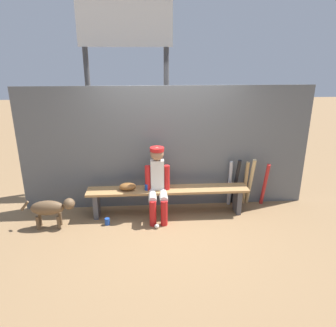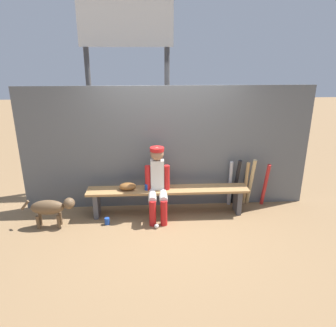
# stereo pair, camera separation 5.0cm
# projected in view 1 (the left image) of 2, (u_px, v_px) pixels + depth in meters

# --- Properties ---
(ground_plane) EXTENTS (30.00, 30.00, 0.00)m
(ground_plane) POSITION_uv_depth(u_px,v_px,m) (168.00, 213.00, 5.50)
(ground_plane) COLOR olive
(chainlink_fence) EXTENTS (5.01, 0.03, 2.14)m
(chainlink_fence) POSITION_uv_depth(u_px,v_px,m) (167.00, 149.00, 5.49)
(chainlink_fence) COLOR #595E63
(chainlink_fence) RESTS_ON ground_plane
(dugout_bench) EXTENTS (2.72, 0.36, 0.47)m
(dugout_bench) POSITION_uv_depth(u_px,v_px,m) (168.00, 194.00, 5.38)
(dugout_bench) COLOR #AD7F4C
(dugout_bench) RESTS_ON ground_plane
(player_seated) EXTENTS (0.41, 0.55, 1.20)m
(player_seated) POSITION_uv_depth(u_px,v_px,m) (158.00, 181.00, 5.17)
(player_seated) COLOR silver
(player_seated) RESTS_ON ground_plane
(baseball_glove) EXTENTS (0.28, 0.20, 0.12)m
(baseball_glove) POSITION_uv_depth(u_px,v_px,m) (128.00, 186.00, 5.28)
(baseball_glove) COLOR brown
(baseball_glove) RESTS_ON dugout_bench
(bat_aluminum_silver) EXTENTS (0.08, 0.13, 0.84)m
(bat_aluminum_silver) POSITION_uv_depth(u_px,v_px,m) (230.00, 183.00, 5.69)
(bat_aluminum_silver) COLOR #B7B7BC
(bat_aluminum_silver) RESTS_ON ground_plane
(bat_aluminum_black) EXTENTS (0.09, 0.29, 0.90)m
(bat_aluminum_black) POSITION_uv_depth(u_px,v_px,m) (236.00, 182.00, 5.66)
(bat_aluminum_black) COLOR black
(bat_aluminum_black) RESTS_ON ground_plane
(bat_wood_tan) EXTENTS (0.07, 0.19, 0.84)m
(bat_wood_tan) POSITION_uv_depth(u_px,v_px,m) (245.00, 183.00, 5.71)
(bat_wood_tan) COLOR tan
(bat_wood_tan) RESTS_ON ground_plane
(bat_wood_natural) EXTENTS (0.07, 0.28, 0.91)m
(bat_wood_natural) POSITION_uv_depth(u_px,v_px,m) (250.00, 182.00, 5.67)
(bat_wood_natural) COLOR tan
(bat_wood_natural) RESTS_ON ground_plane
(bat_aluminum_red) EXTENTS (0.07, 0.24, 0.83)m
(bat_aluminum_red) POSITION_uv_depth(u_px,v_px,m) (265.00, 184.00, 5.66)
(bat_aluminum_red) COLOR #B22323
(bat_aluminum_red) RESTS_ON ground_plane
(baseball) EXTENTS (0.07, 0.07, 0.07)m
(baseball) POSITION_uv_depth(u_px,v_px,m) (157.00, 226.00, 5.02)
(baseball) COLOR white
(baseball) RESTS_ON ground_plane
(cup_on_ground) EXTENTS (0.08, 0.08, 0.11)m
(cup_on_ground) POSITION_uv_depth(u_px,v_px,m) (107.00, 221.00, 5.13)
(cup_on_ground) COLOR #1E47AD
(cup_on_ground) RESTS_ON ground_plane
(cup_on_bench) EXTENTS (0.08, 0.08, 0.11)m
(cup_on_bench) POSITION_uv_depth(u_px,v_px,m) (147.00, 187.00, 5.28)
(cup_on_bench) COLOR #1E47AD
(cup_on_bench) RESTS_ON dugout_bench
(scoreboard) EXTENTS (2.01, 0.27, 3.91)m
(scoreboard) POSITION_uv_depth(u_px,v_px,m) (129.00, 48.00, 5.88)
(scoreboard) COLOR #3F3F42
(scoreboard) RESTS_ON ground_plane
(dog) EXTENTS (0.84, 0.20, 0.49)m
(dog) POSITION_uv_depth(u_px,v_px,m) (51.00, 208.00, 4.96)
(dog) COLOR brown
(dog) RESTS_ON ground_plane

